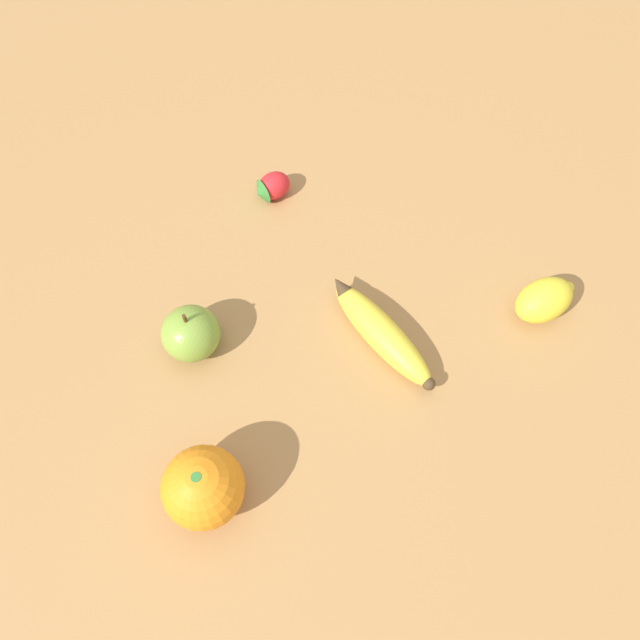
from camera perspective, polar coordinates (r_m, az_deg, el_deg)
name	(u,v)px	position (r m, az deg, el deg)	size (l,w,h in m)	color
ground_plane	(371,335)	(0.78, 4.65, -1.37)	(3.00, 3.00, 0.00)	#A87A47
banana	(379,332)	(0.76, 5.41, -1.12)	(0.16, 0.14, 0.04)	yellow
orange	(201,487)	(0.68, -10.86, -14.75)	(0.09, 0.09, 0.09)	orange
strawberry	(270,187)	(0.89, -4.61, 12.06)	(0.06, 0.06, 0.04)	red
apple	(189,333)	(0.76, -11.91, -1.17)	(0.07, 0.07, 0.08)	olive
lemon	(542,299)	(0.82, 19.65, 1.79)	(0.09, 0.09, 0.05)	yellow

